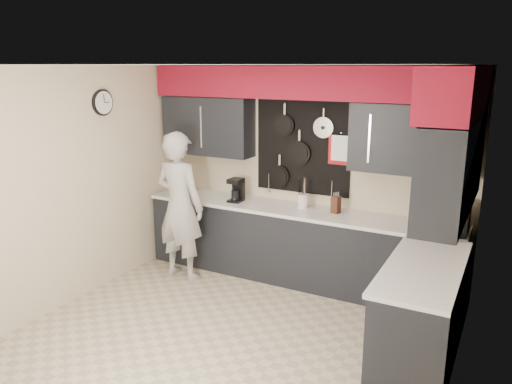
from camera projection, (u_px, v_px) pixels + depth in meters
The scene contains 10 objects.
ground at pixel (236, 332), 5.00m from camera, with size 4.00×4.00×0.00m, color #BFB195.
back_wall_assembly at pixel (304, 116), 5.86m from camera, with size 4.00×0.36×2.60m.
right_wall_assembly at pixel (456, 151), 3.90m from camera, with size 0.36×3.50×2.60m.
left_wall_assembly at pixel (82, 181), 5.59m from camera, with size 0.05×3.50×2.60m.
base_cabinets at pixel (324, 260), 5.63m from camera, with size 3.95×2.20×0.92m.
microwave at pixel (440, 216), 5.16m from camera, with size 0.57×0.39×0.32m, color black.
knife_block at pixel (336, 205), 5.80m from camera, with size 0.09×0.09×0.20m, color #341710.
utensil_crock at pixel (303, 201), 6.01m from camera, with size 0.13×0.13×0.17m, color white.
coffee_maker at pixel (237, 189), 6.30m from camera, with size 0.17×0.20×0.30m.
person at pixel (180, 206), 6.10m from camera, with size 0.67×0.44×1.84m, color #B2B2B0.
Camera 1 is at (2.28, -3.88, 2.60)m, focal length 35.00 mm.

